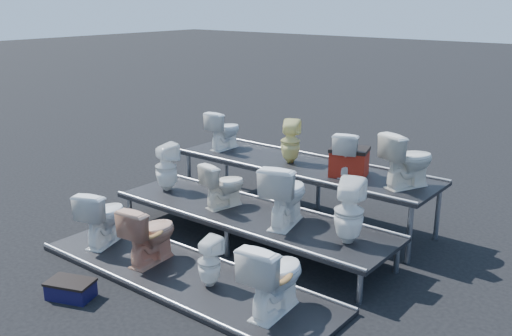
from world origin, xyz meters
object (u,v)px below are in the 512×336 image
Objects in this scene: toilet_1 at (150,233)px; step_stool at (71,290)px; toilet_7 at (349,211)px; toilet_3 at (274,276)px; toilet_6 at (285,194)px; toilet_5 at (224,185)px; toilet_2 at (209,262)px; toilet_11 at (408,160)px; toilet_8 at (224,130)px; toilet_9 at (290,141)px; toilet_0 at (103,216)px; toilet_10 at (349,153)px; red_crate at (349,163)px; toilet_4 at (166,167)px.

toilet_1 is 1.19m from step_stool.
toilet_3 is at bearing 67.88° from toilet_7.
toilet_3 is at bearing 107.00° from toilet_6.
toilet_1 is at bearing 98.64° from toilet_5.
toilet_2 is 0.79× the size of toilet_11.
toilet_8 is at bearing -35.63° from toilet_5.
toilet_2 is 0.71× the size of toilet_3.
toilet_9 is at bearing 62.16° from step_stool.
toilet_0 is 1.04× the size of toilet_11.
toilet_2 is 0.93× the size of toilet_10.
toilet_11 is (1.24, 2.60, 0.88)m from toilet_2.
toilet_9 is 1.31× the size of step_stool.
red_crate is (-0.86, -0.04, -0.20)m from toilet_11.
toilet_3 reaches higher than toilet_0.
toilet_7 is (2.00, 0.00, 0.07)m from toilet_5.
toilet_9 is at bearing -86.65° from toilet_5.
toilet_0 is 3.55m from toilet_10.
step_stool is at bearing 104.29° from toilet_8.
toilet_6 is 1.30× the size of toilet_10.
red_crate is (0.22, 1.26, 0.16)m from toilet_6.
toilet_8 reaches higher than toilet_3.
toilet_8 is 1.28× the size of step_stool.
toilet_4 is at bearing -170.27° from red_crate.
red_crate is (1.40, 2.56, 0.59)m from toilet_1.
toilet_8 is 1.28× the size of red_crate.
toilet_11 is at bearing -116.80° from toilet_2.
red_crate is (-0.72, 1.26, 0.18)m from toilet_7.
toilet_0 is 2.99m from toilet_9.
red_crate is (-0.56, 2.56, 0.56)m from toilet_3.
toilet_10 reaches higher than toilet_5.
red_crate is (2.34, 2.56, 0.59)m from toilet_0.
toilet_10 is at bearing 155.64° from toilet_9.
toilet_2 is at bearing 138.48° from toilet_5.
toilet_9 reaches higher than toilet_3.
toilet_1 is 2.89m from toilet_8.
toilet_3 is 1.30× the size of toilet_10.
toilet_0 is at bearing 108.01° from toilet_4.
toilet_10 is (1.25, 1.30, 0.40)m from toilet_5.
toilet_1 is 1.72m from toilet_4.
toilet_2 is 1.18× the size of step_stool.
toilet_2 is 1.64m from toilet_5.
toilet_2 is 0.90× the size of toilet_9.
step_stool is at bearing 107.81° from toilet_0.
toilet_10 is at bearing -139.03° from toilet_4.
toilet_4 is 2.24m from toilet_6.
toilet_9 is (-0.83, 1.30, 0.31)m from toilet_6.
toilet_8 reaches higher than toilet_0.
toilet_4 is 2.77m from red_crate.
toilet_3 is 1.57m from toilet_6.
toilet_10 is 0.15m from red_crate.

